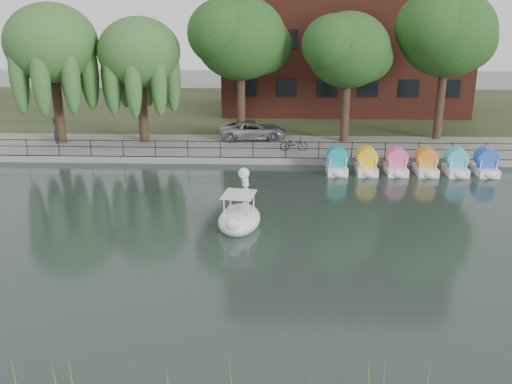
# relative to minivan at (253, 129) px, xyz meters

# --- Properties ---
(ground_plane) EXTENTS (120.00, 120.00, 0.00)m
(ground_plane) POSITION_rel_minivan_xyz_m (0.17, -17.84, -1.13)
(ground_plane) COLOR #33413B
(promenade) EXTENTS (40.00, 6.00, 0.40)m
(promenade) POSITION_rel_minivan_xyz_m (0.17, -1.84, -0.93)
(promenade) COLOR gray
(promenade) RESTS_ON ground_plane
(kerb) EXTENTS (40.00, 0.25, 0.40)m
(kerb) POSITION_rel_minivan_xyz_m (0.17, -4.79, -0.93)
(kerb) COLOR gray
(kerb) RESTS_ON ground_plane
(land_strip) EXTENTS (60.00, 22.00, 0.36)m
(land_strip) POSITION_rel_minivan_xyz_m (0.17, 12.16, -0.95)
(land_strip) COLOR #47512D
(land_strip) RESTS_ON ground_plane
(railing) EXTENTS (32.00, 0.05, 1.00)m
(railing) POSITION_rel_minivan_xyz_m (0.17, -4.59, 0.02)
(railing) COLOR black
(railing) RESTS_ON promenade
(apartment_building) EXTENTS (20.00, 10.07, 18.00)m
(apartment_building) POSITION_rel_minivan_xyz_m (7.17, 12.12, 8.23)
(apartment_building) COLOR #4C1E16
(apartment_building) RESTS_ON land_strip
(willow_left) EXTENTS (5.88, 5.88, 9.01)m
(willow_left) POSITION_rel_minivan_xyz_m (-12.83, -1.34, 5.74)
(willow_left) COLOR #473323
(willow_left) RESTS_ON promenade
(willow_mid) EXTENTS (5.32, 5.32, 8.15)m
(willow_mid) POSITION_rel_minivan_xyz_m (-7.33, -0.84, 5.12)
(willow_mid) COLOR #473323
(willow_mid) RESTS_ON promenade
(broadleaf_center) EXTENTS (6.00, 6.00, 9.25)m
(broadleaf_center) POSITION_rel_minivan_xyz_m (-0.83, 0.16, 5.93)
(broadleaf_center) COLOR #473323
(broadleaf_center) RESTS_ON promenade
(broadleaf_right) EXTENTS (5.40, 5.40, 8.32)m
(broadleaf_right) POSITION_rel_minivan_xyz_m (6.17, -0.34, 5.26)
(broadleaf_right) COLOR #473323
(broadleaf_right) RESTS_ON promenade
(broadleaf_far) EXTENTS (6.30, 6.30, 9.71)m
(broadleaf_far) POSITION_rel_minivan_xyz_m (12.67, 0.66, 6.27)
(broadleaf_far) COLOR #473323
(broadleaf_far) RESTS_ON promenade
(minivan) EXTENTS (2.86, 5.42, 1.45)m
(minivan) POSITION_rel_minivan_xyz_m (0.00, 0.00, 0.00)
(minivan) COLOR gray
(minivan) RESTS_ON promenade
(bicycle) EXTENTS (0.70, 1.75, 1.00)m
(bicycle) POSITION_rel_minivan_xyz_m (2.69, -3.04, -0.23)
(bicycle) COLOR gray
(bicycle) RESTS_ON promenade
(pedestrian) EXTENTS (0.50, 0.72, 1.98)m
(pedestrian) POSITION_rel_minivan_xyz_m (-13.04, -1.55, 0.26)
(pedestrian) COLOR black
(pedestrian) RESTS_ON promenade
(swan_boat) EXTENTS (2.25, 3.13, 2.44)m
(swan_boat) POSITION_rel_minivan_xyz_m (-0.02, -14.74, -0.59)
(swan_boat) COLOR white
(swan_boat) RESTS_ON ground_plane
(pedal_boat_row) EXTENTS (9.65, 1.70, 1.40)m
(pedal_boat_row) POSITION_rel_minivan_xyz_m (9.35, -6.45, -0.52)
(pedal_boat_row) COLOR white
(pedal_boat_row) RESTS_ON ground_plane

